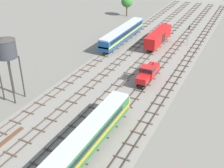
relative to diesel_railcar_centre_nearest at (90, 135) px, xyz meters
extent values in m
plane|color=slate|center=(-4.63, 33.88, -2.60)|extent=(480.00, 480.00, 0.00)
cube|color=gray|center=(-4.63, 33.88, -2.59)|extent=(22.52, 176.00, 0.01)
cube|color=#47382D|center=(-14.61, 34.88, -2.38)|extent=(0.07, 126.00, 0.15)
cube|color=#47382D|center=(-13.17, 34.88, -2.38)|extent=(0.07, 126.00, 0.15)
cube|color=brown|center=(-13.89, -2.62, -2.53)|extent=(2.40, 0.22, 0.14)
cube|color=brown|center=(-13.89, 0.38, -2.53)|extent=(2.40, 0.22, 0.14)
cube|color=brown|center=(-13.89, 3.38, -2.53)|extent=(2.40, 0.22, 0.14)
cube|color=brown|center=(-13.89, 6.38, -2.53)|extent=(2.40, 0.22, 0.14)
cube|color=brown|center=(-13.89, 9.38, -2.53)|extent=(2.40, 0.22, 0.14)
cube|color=brown|center=(-13.89, 12.38, -2.53)|extent=(2.40, 0.22, 0.14)
cube|color=brown|center=(-13.89, 15.38, -2.53)|extent=(2.40, 0.22, 0.14)
cube|color=brown|center=(-13.89, 18.38, -2.53)|extent=(2.40, 0.22, 0.14)
cube|color=brown|center=(-13.89, 21.38, -2.53)|extent=(2.40, 0.22, 0.14)
cube|color=brown|center=(-13.89, 24.38, -2.53)|extent=(2.40, 0.22, 0.14)
cube|color=brown|center=(-13.89, 27.38, -2.53)|extent=(2.40, 0.22, 0.14)
cube|color=brown|center=(-13.89, 30.38, -2.53)|extent=(2.40, 0.22, 0.14)
cube|color=brown|center=(-13.89, 33.38, -2.53)|extent=(2.40, 0.22, 0.14)
cube|color=brown|center=(-13.89, 36.38, -2.53)|extent=(2.40, 0.22, 0.14)
cube|color=brown|center=(-13.89, 39.38, -2.53)|extent=(2.40, 0.22, 0.14)
cube|color=brown|center=(-13.89, 42.38, -2.53)|extent=(2.40, 0.22, 0.14)
cube|color=brown|center=(-13.89, 45.38, -2.53)|extent=(2.40, 0.22, 0.14)
cube|color=brown|center=(-13.89, 48.38, -2.53)|extent=(2.40, 0.22, 0.14)
cube|color=brown|center=(-13.89, 51.38, -2.53)|extent=(2.40, 0.22, 0.14)
cube|color=brown|center=(-13.89, 54.38, -2.53)|extent=(2.40, 0.22, 0.14)
cube|color=brown|center=(-13.89, 57.38, -2.53)|extent=(2.40, 0.22, 0.14)
cube|color=brown|center=(-13.89, 60.38, -2.53)|extent=(2.40, 0.22, 0.14)
cube|color=brown|center=(-13.89, 63.38, -2.53)|extent=(2.40, 0.22, 0.14)
cube|color=brown|center=(-13.89, 66.38, -2.53)|extent=(2.40, 0.22, 0.14)
cube|color=brown|center=(-13.89, 69.38, -2.53)|extent=(2.40, 0.22, 0.14)
cube|color=brown|center=(-13.89, 72.38, -2.53)|extent=(2.40, 0.22, 0.14)
cube|color=brown|center=(-13.89, 75.38, -2.53)|extent=(2.40, 0.22, 0.14)
cube|color=brown|center=(-13.89, 78.38, -2.53)|extent=(2.40, 0.22, 0.14)
cube|color=brown|center=(-13.89, 81.38, -2.53)|extent=(2.40, 0.22, 0.14)
cube|color=brown|center=(-13.89, 84.38, -2.53)|extent=(2.40, 0.22, 0.14)
cube|color=brown|center=(-13.89, 87.38, -2.53)|extent=(2.40, 0.22, 0.14)
cube|color=brown|center=(-13.89, 90.38, -2.53)|extent=(2.40, 0.22, 0.14)
cube|color=brown|center=(-13.89, 93.38, -2.53)|extent=(2.40, 0.22, 0.14)
cube|color=brown|center=(-13.89, 96.38, -2.53)|extent=(2.40, 0.22, 0.14)
cube|color=#47382D|center=(-9.98, 34.88, -2.38)|extent=(0.07, 126.00, 0.15)
cube|color=#47382D|center=(-8.54, 34.88, -2.38)|extent=(0.07, 126.00, 0.15)
cube|color=brown|center=(-9.26, -5.62, -2.53)|extent=(2.40, 0.22, 0.14)
cube|color=brown|center=(-9.26, -2.62, -2.53)|extent=(2.40, 0.22, 0.14)
cube|color=brown|center=(-9.26, 0.38, -2.53)|extent=(2.40, 0.22, 0.14)
cube|color=brown|center=(-9.26, 3.38, -2.53)|extent=(2.40, 0.22, 0.14)
cube|color=brown|center=(-9.26, 6.38, -2.53)|extent=(2.40, 0.22, 0.14)
cube|color=brown|center=(-9.26, 9.38, -2.53)|extent=(2.40, 0.22, 0.14)
cube|color=brown|center=(-9.26, 12.38, -2.53)|extent=(2.40, 0.22, 0.14)
cube|color=brown|center=(-9.26, 15.38, -2.53)|extent=(2.40, 0.22, 0.14)
cube|color=brown|center=(-9.26, 18.38, -2.53)|extent=(2.40, 0.22, 0.14)
cube|color=brown|center=(-9.26, 21.38, -2.53)|extent=(2.40, 0.22, 0.14)
cube|color=brown|center=(-9.26, 24.38, -2.53)|extent=(2.40, 0.22, 0.14)
cube|color=brown|center=(-9.26, 27.38, -2.53)|extent=(2.40, 0.22, 0.14)
cube|color=brown|center=(-9.26, 30.38, -2.53)|extent=(2.40, 0.22, 0.14)
cube|color=brown|center=(-9.26, 33.38, -2.53)|extent=(2.40, 0.22, 0.14)
cube|color=brown|center=(-9.26, 36.38, -2.53)|extent=(2.40, 0.22, 0.14)
cube|color=brown|center=(-9.26, 39.38, -2.53)|extent=(2.40, 0.22, 0.14)
cube|color=brown|center=(-9.26, 42.38, -2.53)|extent=(2.40, 0.22, 0.14)
cube|color=brown|center=(-9.26, 45.38, -2.53)|extent=(2.40, 0.22, 0.14)
cube|color=brown|center=(-9.26, 48.38, -2.53)|extent=(2.40, 0.22, 0.14)
cube|color=brown|center=(-9.26, 51.38, -2.53)|extent=(2.40, 0.22, 0.14)
cube|color=brown|center=(-9.26, 54.38, -2.53)|extent=(2.40, 0.22, 0.14)
cube|color=brown|center=(-9.26, 57.38, -2.53)|extent=(2.40, 0.22, 0.14)
cube|color=brown|center=(-9.26, 60.38, -2.53)|extent=(2.40, 0.22, 0.14)
cube|color=brown|center=(-9.26, 63.38, -2.53)|extent=(2.40, 0.22, 0.14)
cube|color=brown|center=(-9.26, 66.38, -2.53)|extent=(2.40, 0.22, 0.14)
cube|color=brown|center=(-9.26, 69.38, -2.53)|extent=(2.40, 0.22, 0.14)
cube|color=brown|center=(-9.26, 72.38, -2.53)|extent=(2.40, 0.22, 0.14)
cube|color=brown|center=(-9.26, 75.38, -2.53)|extent=(2.40, 0.22, 0.14)
cube|color=brown|center=(-9.26, 78.38, -2.53)|extent=(2.40, 0.22, 0.14)
cube|color=brown|center=(-9.26, 81.38, -2.53)|extent=(2.40, 0.22, 0.14)
cube|color=brown|center=(-9.26, 84.38, -2.53)|extent=(2.40, 0.22, 0.14)
cube|color=brown|center=(-9.26, 87.38, -2.53)|extent=(2.40, 0.22, 0.14)
cube|color=brown|center=(-9.26, 90.38, -2.53)|extent=(2.40, 0.22, 0.14)
cube|color=brown|center=(-9.26, 93.38, -2.53)|extent=(2.40, 0.22, 0.14)
cube|color=brown|center=(-9.26, 96.38, -2.53)|extent=(2.40, 0.22, 0.14)
cube|color=#47382D|center=(-5.35, 34.88, -2.38)|extent=(0.07, 126.00, 0.15)
cube|color=#47382D|center=(-3.91, 34.88, -2.38)|extent=(0.07, 126.00, 0.15)
cube|color=brown|center=(-4.63, -5.62, -2.53)|extent=(2.40, 0.22, 0.14)
cube|color=brown|center=(-4.63, -2.62, -2.53)|extent=(2.40, 0.22, 0.14)
cube|color=brown|center=(-4.63, 0.38, -2.53)|extent=(2.40, 0.22, 0.14)
cube|color=brown|center=(-4.63, 3.38, -2.53)|extent=(2.40, 0.22, 0.14)
cube|color=brown|center=(-4.63, 6.38, -2.53)|extent=(2.40, 0.22, 0.14)
cube|color=brown|center=(-4.63, 9.38, -2.53)|extent=(2.40, 0.22, 0.14)
cube|color=brown|center=(-4.63, 12.38, -2.53)|extent=(2.40, 0.22, 0.14)
cube|color=brown|center=(-4.63, 15.38, -2.53)|extent=(2.40, 0.22, 0.14)
cube|color=brown|center=(-4.63, 18.38, -2.53)|extent=(2.40, 0.22, 0.14)
cube|color=brown|center=(-4.63, 21.38, -2.53)|extent=(2.40, 0.22, 0.14)
cube|color=brown|center=(-4.63, 24.38, -2.53)|extent=(2.40, 0.22, 0.14)
cube|color=brown|center=(-4.63, 27.38, -2.53)|extent=(2.40, 0.22, 0.14)
cube|color=brown|center=(-4.63, 30.38, -2.53)|extent=(2.40, 0.22, 0.14)
cube|color=brown|center=(-4.63, 33.38, -2.53)|extent=(2.40, 0.22, 0.14)
cube|color=brown|center=(-4.63, 36.38, -2.53)|extent=(2.40, 0.22, 0.14)
cube|color=brown|center=(-4.63, 39.38, -2.53)|extent=(2.40, 0.22, 0.14)
cube|color=brown|center=(-4.63, 42.38, -2.53)|extent=(2.40, 0.22, 0.14)
cube|color=brown|center=(-4.63, 45.38, -2.53)|extent=(2.40, 0.22, 0.14)
cube|color=brown|center=(-4.63, 48.38, -2.53)|extent=(2.40, 0.22, 0.14)
cube|color=brown|center=(-4.63, 51.38, -2.53)|extent=(2.40, 0.22, 0.14)
cube|color=brown|center=(-4.63, 54.38, -2.53)|extent=(2.40, 0.22, 0.14)
cube|color=brown|center=(-4.63, 57.38, -2.53)|extent=(2.40, 0.22, 0.14)
cube|color=brown|center=(-4.63, 60.38, -2.53)|extent=(2.40, 0.22, 0.14)
cube|color=brown|center=(-4.63, 63.38, -2.53)|extent=(2.40, 0.22, 0.14)
cube|color=brown|center=(-4.63, 66.38, -2.53)|extent=(2.40, 0.22, 0.14)
cube|color=brown|center=(-4.63, 69.38, -2.53)|extent=(2.40, 0.22, 0.14)
cube|color=brown|center=(-4.63, 72.38, -2.53)|extent=(2.40, 0.22, 0.14)
cube|color=brown|center=(-4.63, 75.38, -2.53)|extent=(2.40, 0.22, 0.14)
cube|color=brown|center=(-4.63, 78.38, -2.53)|extent=(2.40, 0.22, 0.14)
cube|color=brown|center=(-4.63, 81.38, -2.53)|extent=(2.40, 0.22, 0.14)
cube|color=brown|center=(-4.63, 84.38, -2.53)|extent=(2.40, 0.22, 0.14)
cube|color=brown|center=(-4.63, 87.38, -2.53)|extent=(2.40, 0.22, 0.14)
cube|color=brown|center=(-4.63, 90.38, -2.53)|extent=(2.40, 0.22, 0.14)
cube|color=brown|center=(-4.63, 93.38, -2.53)|extent=(2.40, 0.22, 0.14)
cube|color=brown|center=(-4.63, 96.38, -2.53)|extent=(2.40, 0.22, 0.14)
cube|color=#47382D|center=(-0.72, 34.88, -2.38)|extent=(0.07, 126.00, 0.15)
cube|color=#47382D|center=(0.72, 34.88, -2.38)|extent=(0.07, 126.00, 0.15)
cube|color=brown|center=(0.00, -2.62, -2.53)|extent=(2.40, 0.22, 0.14)
cube|color=brown|center=(0.00, 0.38, -2.53)|extent=(2.40, 0.22, 0.14)
cube|color=brown|center=(0.00, 3.38, -2.53)|extent=(2.40, 0.22, 0.14)
cube|color=brown|center=(0.00, 6.38, -2.53)|extent=(2.40, 0.22, 0.14)
cube|color=brown|center=(0.00, 9.38, -2.53)|extent=(2.40, 0.22, 0.14)
cube|color=brown|center=(0.00, 12.38, -2.53)|extent=(2.40, 0.22, 0.14)
cube|color=brown|center=(0.00, 15.38, -2.53)|extent=(2.40, 0.22, 0.14)
cube|color=brown|center=(0.00, 18.38, -2.53)|extent=(2.40, 0.22, 0.14)
cube|color=brown|center=(0.00, 21.38, -2.53)|extent=(2.40, 0.22, 0.14)
cube|color=brown|center=(0.00, 24.38, -2.53)|extent=(2.40, 0.22, 0.14)
cube|color=brown|center=(0.00, 27.38, -2.53)|extent=(2.40, 0.22, 0.14)
cube|color=brown|center=(0.00, 30.38, -2.53)|extent=(2.40, 0.22, 0.14)
cube|color=brown|center=(0.00, 33.38, -2.53)|extent=(2.40, 0.22, 0.14)
cube|color=brown|center=(0.00, 36.38, -2.53)|extent=(2.40, 0.22, 0.14)
cube|color=brown|center=(0.00, 39.38, -2.53)|extent=(2.40, 0.22, 0.14)
cube|color=brown|center=(0.00, 42.38, -2.53)|extent=(2.40, 0.22, 0.14)
cube|color=brown|center=(0.00, 45.38, -2.53)|extent=(2.40, 0.22, 0.14)
cube|color=brown|center=(0.00, 48.38, -2.53)|extent=(2.40, 0.22, 0.14)
cube|color=brown|center=(0.00, 51.38, -2.53)|extent=(2.40, 0.22, 0.14)
cube|color=brown|center=(0.00, 54.38, -2.53)|extent=(2.40, 0.22, 0.14)
cube|color=brown|center=(0.00, 57.38, -2.53)|extent=(2.40, 0.22, 0.14)
cube|color=brown|center=(0.00, 60.38, -2.53)|extent=(2.40, 0.22, 0.14)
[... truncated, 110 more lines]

